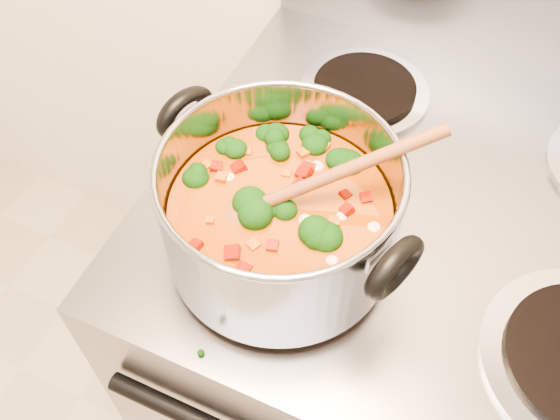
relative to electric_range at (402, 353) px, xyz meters
name	(u,v)px	position (x,y,z in m)	size (l,w,h in m)	color
electric_range	(402,353)	(0.00, 0.00, 0.00)	(0.76, 0.69, 1.08)	gray
stockpot	(280,214)	(-0.18, -0.16, 0.54)	(0.33, 0.26, 0.16)	#9999A0
wooden_spoon	(291,192)	(-0.17, -0.15, 0.57)	(0.22, 0.17, 0.11)	brown
cooktop_crumbs	(204,235)	(-0.27, -0.17, 0.46)	(0.34, 0.25, 0.01)	black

